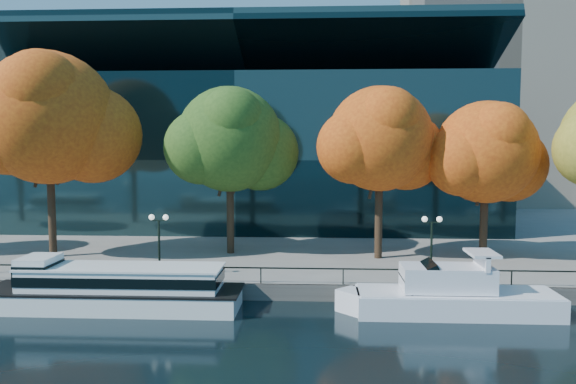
# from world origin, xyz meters

# --- Properties ---
(ground) EXTENTS (160.00, 160.00, 0.00)m
(ground) POSITION_xyz_m (0.00, 0.00, 0.00)
(ground) COLOR black
(ground) RESTS_ON ground
(promenade) EXTENTS (90.00, 67.08, 1.00)m
(promenade) POSITION_xyz_m (0.00, 36.38, 0.50)
(promenade) COLOR slate
(promenade) RESTS_ON ground
(railing) EXTENTS (88.20, 0.08, 0.99)m
(railing) POSITION_xyz_m (0.00, 3.25, 1.94)
(railing) COLOR black
(railing) RESTS_ON promenade
(convention_building) EXTENTS (50.00, 24.57, 21.43)m
(convention_building) POSITION_xyz_m (-4.00, 31.79, 8.51)
(convention_building) COLOR black
(convention_building) RESTS_ON ground
(tour_boat) EXTENTS (16.02, 3.57, 3.04)m
(tour_boat) POSITION_xyz_m (-8.63, 0.76, 1.29)
(tour_boat) COLOR white
(tour_boat) RESTS_ON ground
(cruiser_near) EXTENTS (12.27, 3.16, 3.55)m
(cruiser_near) POSITION_xyz_m (10.69, 0.80, 1.10)
(cruiser_near) COLOR white
(cruiser_near) RESTS_ON ground
(tree_1) EXTENTS (12.31, 10.10, 15.32)m
(tree_1) POSITION_xyz_m (-16.26, 10.43, 11.18)
(tree_1) COLOR black
(tree_1) RESTS_ON promenade
(tree_2) EXTENTS (10.10, 8.28, 12.87)m
(tree_2) POSITION_xyz_m (-3.15, 12.55, 9.65)
(tree_2) COLOR black
(tree_2) RESTS_ON promenade
(tree_3) EXTENTS (9.64, 7.90, 12.70)m
(tree_3) POSITION_xyz_m (8.12, 11.21, 9.67)
(tree_3) COLOR black
(tree_3) RESTS_ON promenade
(tree_4) EXTENTS (9.36, 7.67, 11.61)m
(tree_4) POSITION_xyz_m (15.86, 11.48, 8.70)
(tree_4) COLOR black
(tree_4) RESTS_ON promenade
(lamp_1) EXTENTS (1.26, 0.36, 4.03)m
(lamp_1) POSITION_xyz_m (-6.62, 4.50, 3.98)
(lamp_1) COLOR black
(lamp_1) RESTS_ON promenade
(lamp_2) EXTENTS (1.26, 0.36, 4.03)m
(lamp_2) POSITION_xyz_m (10.50, 4.50, 3.98)
(lamp_2) COLOR black
(lamp_2) RESTS_ON promenade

